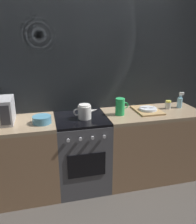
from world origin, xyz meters
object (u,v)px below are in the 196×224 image
at_px(stove_unit, 82,152).
at_px(mixing_bowl, 42,120).
at_px(spray_bottle, 180,102).
at_px(spice_jar, 168,105).
at_px(dish_pile, 147,110).
at_px(kettle, 85,112).
at_px(pitcher, 120,107).

height_order(stove_unit, mixing_bowl, mixing_bowl).
bearing_deg(spray_bottle, mixing_bowl, -175.42).
bearing_deg(spice_jar, dish_pile, -173.26).
relative_size(kettle, pitcher, 1.42).
height_order(mixing_bowl, spice_jar, spice_jar).
relative_size(spice_jar, spray_bottle, 0.52).
relative_size(stove_unit, spray_bottle, 4.43).
height_order(stove_unit, pitcher, pitcher).
height_order(pitcher, spray_bottle, spray_bottle).
relative_size(stove_unit, spice_jar, 8.57).
distance_m(mixing_bowl, spice_jar, 1.59).
xyz_separation_m(mixing_bowl, dish_pile, (1.28, 0.10, -0.02)).
bearing_deg(pitcher, spray_bottle, 5.42).
bearing_deg(spray_bottle, stove_unit, -177.07).
bearing_deg(spice_jar, kettle, -174.50).
distance_m(mixing_bowl, pitcher, 0.91).
bearing_deg(mixing_bowl, dish_pile, 4.60).
distance_m(stove_unit, dish_pile, 0.96).
bearing_deg(pitcher, mixing_bowl, -176.20).
height_order(mixing_bowl, dish_pile, mixing_bowl).
relative_size(pitcher, spray_bottle, 0.99).
relative_size(kettle, spice_jar, 2.71).
relative_size(kettle, mixing_bowl, 1.42).
distance_m(stove_unit, spray_bottle, 1.42).
distance_m(kettle, pitcher, 0.43).
bearing_deg(pitcher, kettle, -176.25).
distance_m(dish_pile, spice_jar, 0.31).
distance_m(stove_unit, kettle, 0.53).
height_order(pitcher, dish_pile, pitcher).
distance_m(pitcher, spice_jar, 0.68).
bearing_deg(kettle, mixing_bowl, -176.15).
relative_size(mixing_bowl, dish_pile, 0.50).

